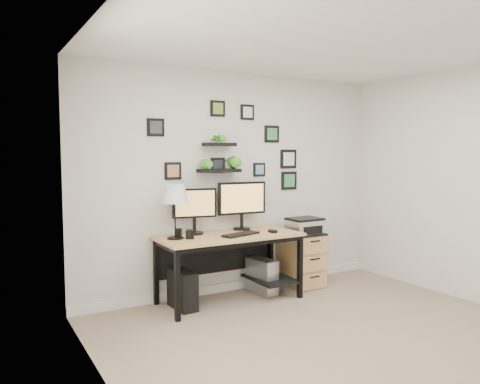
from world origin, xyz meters
TOP-DOWN VIEW (x-y plane):
  - room at (0.00, 1.98)m, footprint 4.00×4.00m
  - desk at (-0.28, 1.67)m, footprint 1.60×0.70m
  - monitor_left at (-0.64, 1.86)m, footprint 0.50×0.23m
  - monitor_right at (-0.03, 1.85)m, footprint 0.61×0.21m
  - keyboard at (-0.23, 1.53)m, footprint 0.49×0.27m
  - mouse at (0.17, 1.51)m, footprint 0.07×0.11m
  - table_lamp at (-0.94, 1.70)m, footprint 0.28×0.28m
  - mug at (-0.80, 1.62)m, footprint 0.09×0.09m
  - pen_cup at (-0.85, 1.81)m, footprint 0.07×0.07m
  - pc_tower_black at (-0.88, 1.66)m, footprint 0.20×0.41m
  - pc_tower_grey at (0.15, 1.69)m, footprint 0.23×0.43m
  - file_cabinet at (0.75, 1.72)m, footprint 0.43×0.53m
  - printer at (0.77, 1.68)m, footprint 0.41×0.34m
  - wall_decor at (-0.19, 1.93)m, footprint 1.99×0.18m

SIDE VIEW (x-z plane):
  - room at x=0.00m, z-range -1.95..2.05m
  - pc_tower_black at x=-0.88m, z-range 0.00..0.41m
  - pc_tower_grey at x=0.15m, z-range 0.00..0.41m
  - file_cabinet at x=0.75m, z-range 0.00..0.67m
  - desk at x=-0.28m, z-range 0.25..1.00m
  - keyboard at x=-0.23m, z-range 0.75..0.77m
  - printer at x=0.77m, z-range 0.67..0.85m
  - mouse at x=0.17m, z-range 0.75..0.78m
  - pen_cup at x=-0.85m, z-range 0.75..0.84m
  - mug at x=-0.80m, z-range 0.75..0.85m
  - monitor_left at x=-0.64m, z-range 0.79..1.30m
  - monitor_right at x=-0.03m, z-range 0.80..1.37m
  - table_lamp at x=-0.94m, z-range 0.92..1.50m
  - wall_decor at x=-0.19m, z-range 1.12..2.19m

